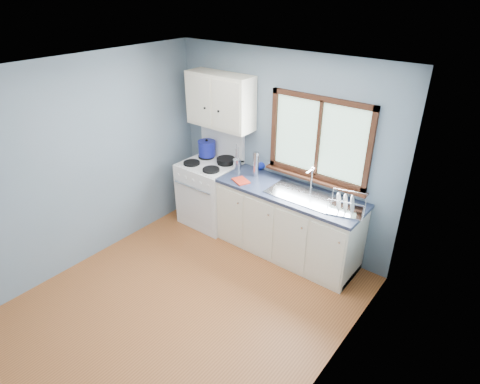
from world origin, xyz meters
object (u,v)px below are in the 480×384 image
Objects in this scene: stockpot at (207,148)px; utensil_crock at (237,164)px; sink at (302,200)px; dish_rack at (346,207)px; skillet at (226,160)px; gas_range at (210,191)px; thermos at (256,164)px; base_cabinets at (287,226)px.

stockpot is 0.92× the size of utensil_crock.
sink is 1.84× the size of dish_rack.
skillet is (-1.30, 0.13, 0.13)m from sink.
gas_range is 4.12× the size of thermos.
skillet is at bearing 174.40° from sink.
stockpot reaches higher than skillet.
sink is 1.31m from skillet.
base_cabinets is at bearing 179.87° from sink.
sink is 0.58m from dish_rack.
utensil_crock is at bearing 177.81° from thermos.
utensil_crock is 1.66m from dish_rack.
stockpot reaches higher than dish_rack.
thermos reaches higher than stockpot.
sink reaches higher than base_cabinets.
base_cabinets is at bearing -31.45° from skillet.
thermos is (-0.58, 0.09, 0.68)m from base_cabinets.
skillet is at bearing 37.42° from gas_range.
base_cabinets is 5.60× the size of thermos.
base_cabinets is 1.26m from skillet.
gas_range is 0.94m from thermos.
stockpot is 2.23m from dish_rack.
stockpot is at bearing 138.30° from gas_range.
thermos is at bearing 159.19° from dish_rack.
base_cabinets is 5.75× the size of stockpot.
skillet is (-1.12, 0.13, 0.58)m from base_cabinets.
base_cabinets is 1.08m from utensil_crock.
sink is 2.54× the size of thermos.
dish_rack is at bearing -4.28° from stockpot.
skillet is 1.17× the size of utensil_crock.
base_cabinets is (1.31, 0.02, -0.08)m from gas_range.
gas_range is 0.62m from stockpot.
utensil_crock is (0.40, 0.12, 0.50)m from gas_range.
sink is at bearing 0.71° from gas_range.
dish_rack is (0.56, -0.03, 0.11)m from sink.
dish_rack is at bearing -2.54° from base_cabinets.
utensil_crock is (0.57, -0.03, -0.08)m from stockpot.
stockpot is 0.90m from thermos.
stockpot is at bearing 175.39° from sink.
thermos is (0.90, -0.04, 0.01)m from stockpot.
sink is 2.04× the size of skillet.
base_cabinets is 5.27× the size of utensil_crock.
gas_range is 1.62× the size of sink.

